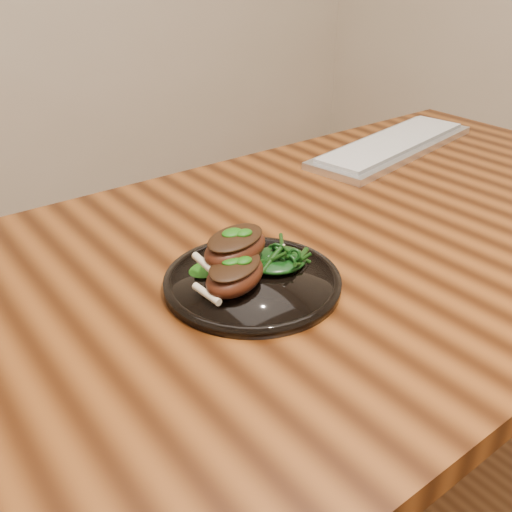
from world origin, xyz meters
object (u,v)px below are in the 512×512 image
at_px(keyboard, 393,145).
at_px(desk, 313,286).
at_px(plate, 252,281).
at_px(lamb_chop_front, 235,274).
at_px(greens_heap, 278,256).

bearing_deg(keyboard, desk, -152.82).
distance_m(plate, lamb_chop_front, 0.05).
xyz_separation_m(plate, greens_heap, (0.05, 0.00, 0.02)).
bearing_deg(desk, plate, -164.82).
height_order(desk, keyboard, keyboard).
bearing_deg(keyboard, lamb_chop_front, -156.33).
bearing_deg(lamb_chop_front, plate, 13.87).
distance_m(lamb_chop_front, greens_heap, 0.09).
bearing_deg(desk, lamb_chop_front, -165.06).
height_order(plate, lamb_chop_front, lamb_chop_front).
relative_size(desk, plate, 6.52).
height_order(plate, greens_heap, greens_heap).
bearing_deg(plate, greens_heap, 5.19).
bearing_deg(greens_heap, lamb_chop_front, -171.06).
xyz_separation_m(plate, keyboard, (0.60, 0.27, 0.00)).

